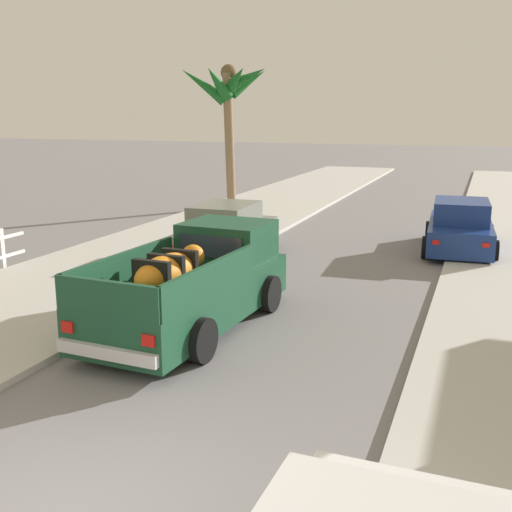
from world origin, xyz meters
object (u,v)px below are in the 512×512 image
Objects in this scene: pickup_truck at (195,284)px; car_right_near at (226,232)px; car_left_near at (460,228)px; palm_tree_left_fore at (228,91)px.

car_right_near is at bearing 107.38° from pickup_truck.
car_left_near is 11.99m from palm_tree_left_fore.
car_left_near is at bearing 62.96° from pickup_truck.
pickup_truck reaches higher than car_left_near.
palm_tree_left_fore reaches higher than car_right_near.
car_left_near is 0.72× the size of palm_tree_left_fore.
pickup_truck reaches higher than car_right_near.
pickup_truck is at bearing -69.43° from palm_tree_left_fore.
palm_tree_left_fore is (-3.59, 8.63, 4.21)m from car_right_near.
car_right_near is at bearing -67.43° from palm_tree_left_fore.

